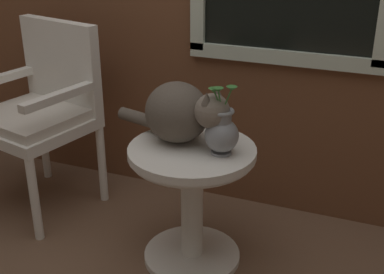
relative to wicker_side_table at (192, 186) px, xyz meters
name	(u,v)px	position (x,y,z in m)	size (l,w,h in m)	color
ground_plane	(145,270)	(-0.17, -0.16, -0.38)	(6.00, 6.00, 0.00)	brown
wicker_side_table	(192,186)	(0.00, 0.00, 0.00)	(0.55, 0.55, 0.57)	silver
wicker_chair	(43,106)	(-0.92, 0.21, 0.17)	(0.62, 0.61, 0.98)	silver
cat	(180,112)	(-0.07, 0.04, 0.32)	(0.57, 0.33, 0.27)	brown
pewter_vase_with_ivy	(222,132)	(0.13, -0.01, 0.28)	(0.14, 0.14, 0.30)	gray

